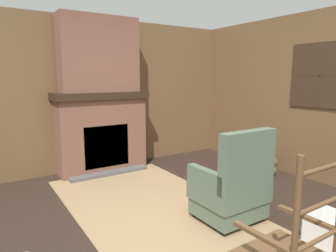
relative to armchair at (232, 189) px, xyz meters
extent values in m
plane|color=#2D2119|center=(-0.18, -0.52, -0.37)|extent=(14.00, 14.00, 0.00)
cube|color=brown|center=(-2.73, -0.52, 0.89)|extent=(0.06, 5.64, 2.52)
cube|color=brown|center=(-0.18, 2.03, 0.89)|extent=(5.64, 0.06, 2.52)
cube|color=#382619|center=(-0.29, 1.98, 1.21)|extent=(0.90, 0.02, 0.94)
cube|color=silver|center=(-0.29, 1.99, 1.21)|extent=(0.86, 0.01, 0.90)
cube|color=#382619|center=(-0.29, 1.98, 1.21)|extent=(0.02, 0.02, 0.90)
cube|color=#382619|center=(-0.29, 1.98, 1.21)|extent=(0.86, 0.02, 0.02)
cube|color=brown|center=(-2.48, -0.52, 0.23)|extent=(0.44, 1.42, 1.21)
cube|color=black|center=(-2.30, -0.52, 0.09)|extent=(0.08, 0.74, 0.68)
cube|color=#565451|center=(-2.18, -0.52, -0.34)|extent=(0.16, 1.27, 0.06)
cube|color=black|center=(-2.48, -0.52, 0.89)|extent=(0.54, 1.52, 0.11)
cube|color=brown|center=(-2.48, -0.52, 1.54)|extent=(0.39, 1.25, 1.18)
cube|color=#997A56|center=(-0.48, -0.54, -0.37)|extent=(3.74, 1.76, 0.01)
cube|color=#516651|center=(-0.05, 0.00, -0.19)|extent=(0.58, 0.66, 0.24)
cube|color=#516651|center=(-0.05, 0.00, -0.04)|extent=(0.61, 0.69, 0.18)
cube|color=#516651|center=(0.20, 0.00, 0.36)|extent=(0.12, 0.69, 0.62)
cube|color=#516651|center=(-0.07, -0.30, 0.15)|extent=(0.55, 0.09, 0.20)
cube|color=#516651|center=(-0.07, 0.30, 0.15)|extent=(0.55, 0.09, 0.20)
cylinder|color=#332319|center=(-0.30, -0.28, -0.34)|extent=(0.05, 0.05, 0.06)
cylinder|color=#332319|center=(-0.30, 0.28, -0.34)|extent=(0.05, 0.05, 0.06)
cylinder|color=#332319|center=(0.19, -0.28, -0.34)|extent=(0.05, 0.05, 0.06)
cylinder|color=#332319|center=(0.19, 0.28, -0.34)|extent=(0.05, 0.05, 0.06)
cylinder|color=brown|center=(1.34, -0.90, 0.43)|extent=(0.04, 0.04, 0.76)
cylinder|color=brown|center=(1.34, -0.68, 0.27)|extent=(0.03, 0.43, 0.03)
cylinder|color=brown|center=(1.34, -0.68, 0.49)|extent=(0.03, 0.43, 0.03)
cylinder|color=brown|center=(1.34, -0.68, 0.70)|extent=(0.03, 0.43, 0.03)
cube|color=brown|center=(1.14, -0.90, 0.27)|extent=(0.42, 0.04, 0.02)
cube|color=brown|center=(1.13, -0.46, 0.27)|extent=(0.42, 0.04, 0.02)
cylinder|color=brown|center=(-1.10, 1.50, -0.29)|extent=(0.18, 0.35, 0.16)
cylinder|color=brown|center=(-0.93, 1.51, -0.29)|extent=(0.18, 0.35, 0.16)
cylinder|color=brown|center=(-0.77, 1.52, -0.29)|extent=(0.18, 0.35, 0.16)
cylinder|color=brown|center=(-1.10, 1.50, -0.16)|extent=(0.18, 0.35, 0.16)
cylinder|color=brown|center=(-0.93, 1.51, -0.16)|extent=(0.18, 0.35, 0.16)
cylinder|color=brown|center=(-0.77, 1.52, -0.16)|extent=(0.18, 0.35, 0.16)
cube|color=white|center=(0.90, 0.36, -0.37)|extent=(0.41, 0.37, 0.01)
cube|color=white|center=(0.70, 0.36, -0.21)|extent=(0.02, 0.36, 0.33)
cube|color=white|center=(0.90, 0.19, -0.21)|extent=(0.40, 0.02, 0.33)
ellipsoid|color=white|center=(0.90, 0.36, -0.19)|extent=(0.33, 0.29, 0.20)
ellipsoid|color=#99B29E|center=(-2.53, -0.94, 1.00)|extent=(0.11, 0.11, 0.10)
cylinder|color=white|center=(-2.53, -0.94, 1.14)|extent=(0.06, 0.06, 0.19)
cube|color=brown|center=(-2.53, -0.42, 1.03)|extent=(0.15, 0.26, 0.16)
cube|color=silver|center=(-2.44, -0.42, 1.03)|extent=(0.01, 0.04, 0.02)
camera|label=1|loc=(2.19, -2.24, 1.19)|focal=32.00mm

